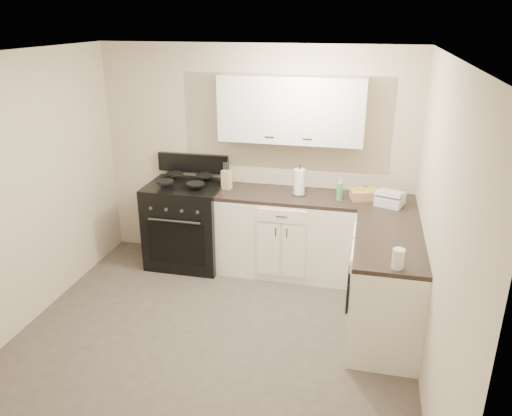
% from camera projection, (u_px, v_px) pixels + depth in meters
% --- Properties ---
extents(floor, '(3.60, 3.60, 0.00)m').
position_uv_depth(floor, '(211.00, 342.00, 4.53)').
color(floor, '#473F38').
rests_on(floor, ground).
extents(ceiling, '(3.60, 3.60, 0.00)m').
position_uv_depth(ceiling, '(200.00, 55.00, 3.63)').
color(ceiling, white).
rests_on(ceiling, wall_back).
extents(wall_back, '(3.60, 0.00, 3.60)m').
position_uv_depth(wall_back, '(255.00, 157.00, 5.71)').
color(wall_back, beige).
rests_on(wall_back, ground).
extents(wall_right, '(0.00, 3.60, 3.60)m').
position_uv_depth(wall_right, '(437.00, 235.00, 3.71)').
color(wall_right, beige).
rests_on(wall_right, ground).
extents(wall_left, '(0.00, 3.60, 3.60)m').
position_uv_depth(wall_left, '(14.00, 198.00, 4.45)').
color(wall_left, beige).
rests_on(wall_left, ground).
extents(wall_front, '(3.60, 0.00, 3.60)m').
position_uv_depth(wall_front, '(91.00, 348.00, 2.44)').
color(wall_front, beige).
rests_on(wall_front, ground).
extents(base_cabinets_back, '(1.55, 0.60, 0.90)m').
position_uv_depth(base_cabinets_back, '(286.00, 235.00, 5.64)').
color(base_cabinets_back, white).
rests_on(base_cabinets_back, floor).
extents(base_cabinets_right, '(0.60, 1.90, 0.90)m').
position_uv_depth(base_cabinets_right, '(384.00, 272.00, 4.83)').
color(base_cabinets_right, white).
rests_on(base_cabinets_right, floor).
extents(countertop_back, '(1.55, 0.60, 0.04)m').
position_uv_depth(countertop_back, '(287.00, 196.00, 5.47)').
color(countertop_back, black).
rests_on(countertop_back, base_cabinets_back).
extents(countertop_right, '(0.60, 1.90, 0.04)m').
position_uv_depth(countertop_right, '(389.00, 227.00, 4.66)').
color(countertop_right, black).
rests_on(countertop_right, base_cabinets_right).
extents(upper_cabinets, '(1.55, 0.30, 0.70)m').
position_uv_depth(upper_cabinets, '(291.00, 109.00, 5.28)').
color(upper_cabinets, silver).
rests_on(upper_cabinets, wall_back).
extents(stove, '(0.85, 0.73, 1.03)m').
position_uv_depth(stove, '(187.00, 226.00, 5.86)').
color(stove, black).
rests_on(stove, floor).
extents(knife_block, '(0.11, 0.10, 0.22)m').
position_uv_depth(knife_block, '(227.00, 180.00, 5.60)').
color(knife_block, '#D1B481').
rests_on(knife_block, countertop_back).
extents(paper_towel, '(0.13, 0.13, 0.29)m').
position_uv_depth(paper_towel, '(299.00, 182.00, 5.40)').
color(paper_towel, white).
rests_on(paper_towel, countertop_back).
extents(soap_bottle, '(0.07, 0.07, 0.19)m').
position_uv_depth(soap_bottle, '(340.00, 191.00, 5.27)').
color(soap_bottle, '#43AF62').
rests_on(soap_bottle, countertop_back).
extents(wicker_basket, '(0.34, 0.27, 0.10)m').
position_uv_depth(wicker_basket, '(365.00, 195.00, 5.30)').
color(wicker_basket, tan).
rests_on(wicker_basket, countertop_right).
extents(countertop_grill, '(0.33, 0.32, 0.10)m').
position_uv_depth(countertop_grill, '(390.00, 201.00, 5.14)').
color(countertop_grill, silver).
rests_on(countertop_grill, countertop_right).
extents(glass_jar, '(0.10, 0.10, 0.16)m').
position_uv_depth(glass_jar, '(398.00, 259.00, 3.84)').
color(glass_jar, silver).
rests_on(glass_jar, countertop_right).
extents(oven_mitt_near, '(0.02, 0.17, 0.29)m').
position_uv_depth(oven_mitt_near, '(348.00, 295.00, 4.48)').
color(oven_mitt_near, black).
rests_on(oven_mitt_near, base_cabinets_right).
extents(oven_mitt_far, '(0.02, 0.16, 0.27)m').
position_uv_depth(oven_mitt_far, '(349.00, 283.00, 4.46)').
color(oven_mitt_far, black).
rests_on(oven_mitt_far, base_cabinets_right).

